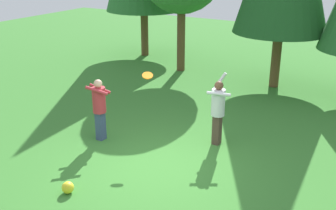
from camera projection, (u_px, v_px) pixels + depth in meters
name	position (u px, v px, depth m)	size (l,w,h in m)	color
ground_plane	(157.00, 166.00, 9.52)	(40.00, 40.00, 0.00)	#387A2D
person_thrower	(218.00, 107.00, 10.28)	(0.64, 0.63, 1.86)	#4C382D
person_catcher	(99.00, 105.00, 10.53)	(0.72, 0.69, 1.64)	#38476B
frisbee	(148.00, 75.00, 10.20)	(0.37, 0.37, 0.13)	orange
ball_yellow	(68.00, 188.00, 8.44)	(0.25, 0.25, 0.25)	yellow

